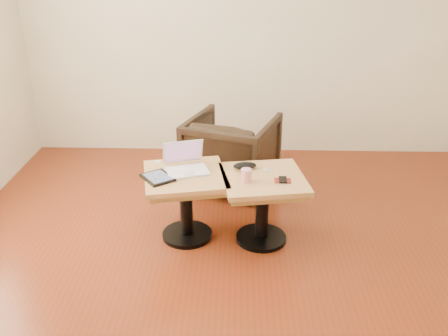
{
  "coord_description": "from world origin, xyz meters",
  "views": [
    {
      "loc": [
        -0.07,
        -2.81,
        2.08
      ],
      "look_at": [
        -0.17,
        0.47,
        0.58
      ],
      "focal_mm": 40.0,
      "sensor_mm": 36.0,
      "label": 1
    }
  ],
  "objects_px": {
    "side_table_right": "(263,193)",
    "armchair": "(232,152)",
    "laptop": "(186,165)",
    "striped_cup": "(246,176)",
    "side_table_left": "(186,190)"
  },
  "relations": [
    {
      "from": "side_table_right",
      "to": "laptop",
      "type": "distance_m",
      "value": 0.6
    },
    {
      "from": "side_table_left",
      "to": "armchair",
      "type": "height_order",
      "value": "armchair"
    },
    {
      "from": "side_table_left",
      "to": "striped_cup",
      "type": "height_order",
      "value": "striped_cup"
    },
    {
      "from": "side_table_right",
      "to": "armchair",
      "type": "height_order",
      "value": "armchair"
    },
    {
      "from": "side_table_right",
      "to": "striped_cup",
      "type": "bearing_deg",
      "value": -153.7
    },
    {
      "from": "laptop",
      "to": "armchair",
      "type": "distance_m",
      "value": 0.91
    },
    {
      "from": "striped_cup",
      "to": "armchair",
      "type": "height_order",
      "value": "armchair"
    },
    {
      "from": "armchair",
      "to": "side_table_right",
      "type": "bearing_deg",
      "value": 124.87
    },
    {
      "from": "side_table_left",
      "to": "laptop",
      "type": "xyz_separation_m",
      "value": [
        0.0,
        0.07,
        0.18
      ]
    },
    {
      "from": "side_table_right",
      "to": "armchair",
      "type": "relative_size",
      "value": 0.9
    },
    {
      "from": "side_table_right",
      "to": "armchair",
      "type": "bearing_deg",
      "value": 95.56
    },
    {
      "from": "side_table_right",
      "to": "laptop",
      "type": "bearing_deg",
      "value": 161.27
    },
    {
      "from": "laptop",
      "to": "striped_cup",
      "type": "height_order",
      "value": "laptop"
    },
    {
      "from": "laptop",
      "to": "striped_cup",
      "type": "xyz_separation_m",
      "value": [
        0.44,
        -0.18,
        0.01
      ]
    },
    {
      "from": "side_table_left",
      "to": "armchair",
      "type": "bearing_deg",
      "value": 57.95
    }
  ]
}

